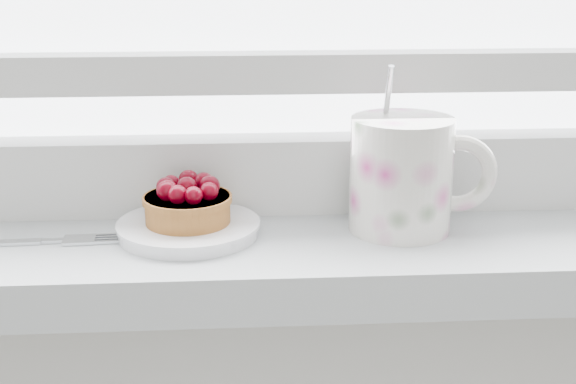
{
  "coord_description": "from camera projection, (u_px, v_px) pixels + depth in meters",
  "views": [
    {
      "loc": [
        -0.04,
        1.24,
        1.18
      ],
      "look_at": [
        0.0,
        1.88,
        0.98
      ],
      "focal_mm": 50.0,
      "sensor_mm": 36.0,
      "label": 1
    }
  ],
  "objects": [
    {
      "name": "fork",
      "position": [
        24.0,
        242.0,
        0.67
      ],
      "size": [
        0.17,
        0.03,
        0.0
      ],
      "color": "silver",
      "rests_on": "windowsill"
    },
    {
      "name": "saucer",
      "position": [
        189.0,
        228.0,
        0.69
      ],
      "size": [
        0.12,
        0.12,
        0.01
      ],
      "primitive_type": "cylinder",
      "color": "white",
      "rests_on": "windowsill"
    },
    {
      "name": "raspberry_tart",
      "position": [
        188.0,
        202.0,
        0.69
      ],
      "size": [
        0.08,
        0.08,
        0.04
      ],
      "color": "brown",
      "rests_on": "saucer"
    },
    {
      "name": "floral_mug",
      "position": [
        405.0,
        172.0,
        0.69
      ],
      "size": [
        0.13,
        0.1,
        0.14
      ],
      "color": "silver",
      "rests_on": "windowsill"
    }
  ]
}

